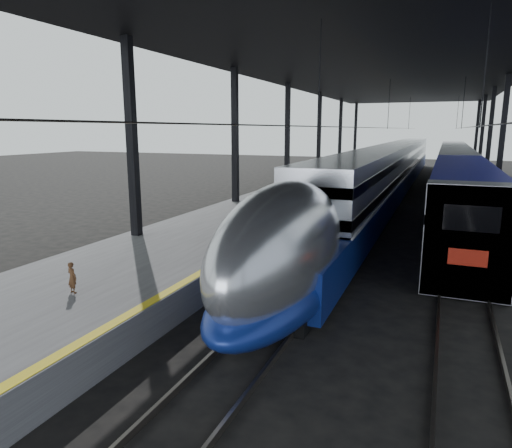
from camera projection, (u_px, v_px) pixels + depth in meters
The scene contains 8 objects.
ground at pixel (199, 323), 12.95m from camera, with size 160.00×160.00×0.00m, color black.
platform at pixel (295, 200), 32.26m from camera, with size 6.00×80.00×1.00m, color #4C4C4F.
yellow_strip at pixel (334, 195), 31.11m from camera, with size 0.30×80.00×0.01m, color gold.
rails at pixel (413, 214), 29.36m from camera, with size 6.52×80.00×0.16m.
canopy at pixel (380, 69), 28.49m from camera, with size 18.00×75.00×9.47m.
tgv_train at pixel (391, 172), 37.99m from camera, with size 2.86×65.20×4.10m.
second_train at pixel (455, 171), 38.87m from camera, with size 2.72×56.05×3.75m.
child at pixel (72, 278), 12.44m from camera, with size 0.32×0.21×0.88m, color #472C17.
Camera 1 is at (6.10, -10.58, 5.41)m, focal length 32.00 mm.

